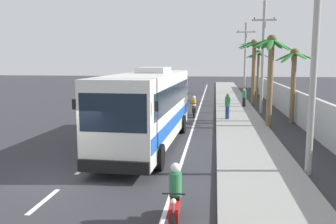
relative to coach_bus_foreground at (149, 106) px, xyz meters
name	(u,v)px	position (x,y,z in m)	size (l,w,h in m)	color
ground_plane	(70,179)	(-1.85, -5.45, -2.00)	(160.00, 160.00, 0.00)	#303035
sidewalk_kerb	(243,129)	(4.95, 4.55, -1.93)	(3.20, 90.00, 0.14)	gray
lane_markings	(177,117)	(0.42, 9.20, -2.00)	(3.90, 71.00, 0.01)	white
boundary_wall	(295,106)	(8.75, 8.55, -0.93)	(0.24, 60.00, 2.13)	#B2B2AD
coach_bus_foreground	(149,106)	(0.00, 0.00, 0.00)	(3.28, 11.44, 3.84)	silver
motorcycle_beside_bus	(175,201)	(2.26, -8.54, -1.34)	(0.56, 1.96, 1.62)	black
motorcycle_trailing	(194,108)	(1.67, 9.64, -1.37)	(0.56, 1.96, 1.53)	black
pedestrian_near_kerb	(244,97)	(5.78, 14.84, -1.05)	(0.36, 0.36, 1.57)	black
pedestrian_midwalk	(228,106)	(4.11, 7.90, -0.94)	(0.36, 0.36, 1.76)	navy
utility_pole_nearest	(316,36)	(6.71, -3.79, 3.06)	(1.89, 0.24, 9.75)	#9E9E99
utility_pole_mid	(263,56)	(6.91, 12.09, 2.53)	(1.87, 0.24, 8.74)	#9E9E99
utility_pole_far	(245,57)	(6.80, 27.96, 2.54)	(2.29, 0.24, 8.66)	#9E9E99
palm_nearest	(254,61)	(6.74, 16.90, 2.15)	(3.16, 3.15, 6.01)	brown
palm_second	(253,53)	(7.93, 29.72, 3.09)	(3.69, 3.44, 6.75)	brown
palm_third	(294,72)	(8.36, 7.50, 1.44)	(2.55, 2.57, 4.97)	brown
palm_fourth	(258,62)	(7.48, 20.08, 1.99)	(2.59, 2.65, 5.21)	brown
palm_farthest	(271,64)	(6.57, 5.49, 1.94)	(2.65, 2.62, 5.73)	brown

